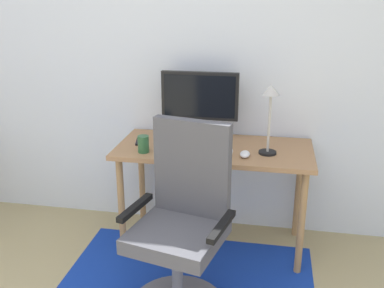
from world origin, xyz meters
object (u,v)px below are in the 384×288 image
desk (214,159)px  coffee_cup (143,144)px  keyboard (197,152)px  cell_phone (141,141)px  office_chair (182,239)px  desk_lamp (270,106)px  monitor (200,99)px  computer_mouse (245,154)px

desk → coffee_cup: 0.48m
keyboard → cell_phone: keyboard is taller
desk → office_chair: size_ratio=1.20×
desk_lamp → desk: bearing=170.0°
cell_phone → desk: bearing=-13.5°
monitor → computer_mouse: size_ratio=4.94×
monitor → desk_lamp: monitor is taller
desk → coffee_cup: size_ratio=11.79×
computer_mouse → desk_lamp: bearing=31.2°
monitor → computer_mouse: monitor is taller
desk_lamp → office_chair: (-0.42, -0.61, -0.60)m
keyboard → computer_mouse: size_ratio=4.13×
keyboard → computer_mouse: 0.29m
desk → computer_mouse: computer_mouse is taller
keyboard → office_chair: office_chair is taller
cell_phone → office_chair: 0.85m
coffee_cup → cell_phone: 0.20m
keyboard → desk_lamp: bearing=10.3°
keyboard → desk_lamp: (0.43, 0.08, 0.30)m
monitor → keyboard: bearing=-83.0°
coffee_cup → desk: bearing=22.7°
keyboard → coffee_cup: size_ratio=4.02×
cell_phone → office_chair: office_chair is taller
computer_mouse → office_chair: (-0.29, -0.53, -0.31)m
monitor → keyboard: (0.04, -0.29, -0.27)m
monitor → office_chair: bearing=-86.9°
monitor → coffee_cup: bearing=-132.9°
keyboard → office_chair: bearing=-89.0°
desk_lamp → coffee_cup: bearing=-171.4°
monitor → coffee_cup: size_ratio=4.80×
cell_phone → office_chair: (0.42, -0.68, -0.29)m
desk → computer_mouse: bearing=-34.3°
office_chair → keyboard: bearing=104.1°
monitor → desk_lamp: bearing=-24.1°
coffee_cup → desk_lamp: (0.76, 0.12, 0.25)m
coffee_cup → office_chair: (0.34, -0.49, -0.34)m
computer_mouse → coffee_cup: bearing=-176.8°
cell_phone → coffee_cup: bearing=-81.6°
monitor → cell_phone: (-0.37, -0.14, -0.27)m
computer_mouse → cell_phone: 0.72m
desk → office_chair: bearing=-96.6°
desk_lamp → cell_phone: bearing=175.4°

